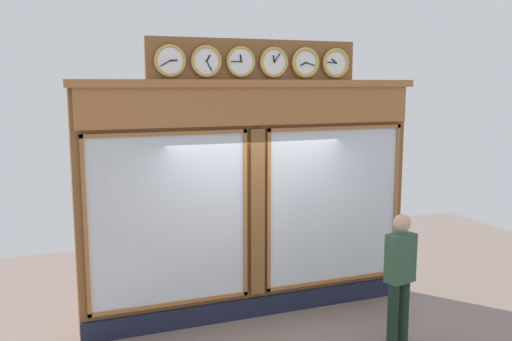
{
  "coord_description": "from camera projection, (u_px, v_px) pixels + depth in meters",
  "views": [
    {
      "loc": [
        2.73,
        7.03,
        3.29
      ],
      "look_at": [
        0.0,
        0.0,
        2.11
      ],
      "focal_mm": 39.02,
      "sensor_mm": 36.0,
      "label": 1
    }
  ],
  "objects": [
    {
      "name": "shop_facade",
      "position": [
        253.0,
        196.0,
        7.81
      ],
      "size": [
        4.91,
        0.42,
        3.87
      ],
      "color": "brown",
      "rests_on": "ground_plane"
    },
    {
      "name": "pedestrian",
      "position": [
        400.0,
        273.0,
        6.98
      ],
      "size": [
        0.4,
        0.3,
        1.69
      ],
      "color": "#1C2F21",
      "rests_on": "ground_plane"
    }
  ]
}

